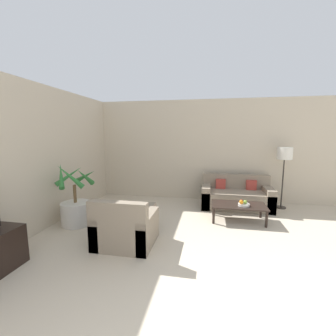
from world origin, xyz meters
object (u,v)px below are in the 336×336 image
Objects in this scene: coffee_table at (238,206)px; orange_fruit at (241,202)px; apple_red at (241,201)px; ottoman at (138,215)px; potted_palm at (76,207)px; apple_green at (245,202)px; fruit_bowl at (244,205)px; armchair at (126,228)px; sofa_loveseat at (236,196)px; floor_lamp at (285,156)px.

coffee_table is 13.49× the size of orange_fruit.
apple_red reaches higher than ottoman.
potted_palm is 18.75× the size of apple_red.
potted_palm reaches higher than orange_fruit.
fruit_bowl is at bearing 175.56° from apple_green.
apple_red is 0.11× the size of ottoman.
orange_fruit is 0.09× the size of armchair.
ottoman is (-2.03, -0.57, -0.22)m from apple_red.
sofa_loveseat is 2.60× the size of ottoman.
sofa_loveseat is at bearing 90.10° from apple_red.
floor_lamp reaches higher than sofa_loveseat.
potted_palm is 5.51× the size of fruit_bowl.
coffee_table is 14.32× the size of apple_green.
ottoman is at bearing 94.10° from armchair.
floor_lamp reaches higher than potted_palm.
ottoman is at bearing -165.94° from fruit_bowl.
orange_fruit is 2.09m from ottoman.
sofa_loveseat is at bearing 89.31° from orange_fruit.
ottoman is at bearing -151.96° from floor_lamp.
fruit_bowl is 0.07m from apple_green.
potted_palm reaches higher than ottoman.
potted_palm reaches higher than sofa_loveseat.
coffee_table is at bearing 107.51° from orange_fruit.
sofa_loveseat reaches higher than coffee_table.
fruit_bowl is at bearing -41.81° from coffee_table.
coffee_table is (3.20, 0.80, -0.05)m from potted_palm.
floor_lamp is at bearing 23.22° from potted_palm.
apple_green is at bearing -34.58° from apple_red.
orange_fruit is (-0.01, -0.08, 0.01)m from apple_red.
armchair is at bearing -146.75° from orange_fruit.
fruit_bowl is 0.09m from apple_red.
potted_palm is 0.76× the size of sofa_loveseat.
armchair is 1.43× the size of ottoman.
potted_palm is 1.38× the size of armchair.
sofa_loveseat reaches higher than apple_green.
sofa_loveseat is 0.91m from coffee_table.
floor_lamp is 1.36× the size of coffee_table.
ottoman is (-0.06, 0.80, -0.06)m from armchair.
armchair is at bearing -85.90° from ottoman.
sofa_loveseat is 3.04m from armchair.
floor_lamp is 2.33× the size of ottoman.
apple_green is 0.12× the size of ottoman.
floor_lamp reaches higher than orange_fruit.
potted_palm is 1.41m from armchair.
sofa_loveseat is 1.04m from orange_fruit.
ottoman reaches higher than fruit_bowl.
floor_lamp is 6.52× the size of fruit_bowl.
armchair is (-1.92, -1.40, -0.04)m from coffee_table.
apple_green is at bearing 13.85° from ottoman.
fruit_bowl is at bearing 14.06° from ottoman.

